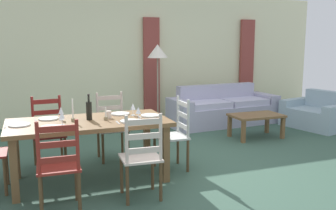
# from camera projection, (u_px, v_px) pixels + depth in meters

# --- Properties ---
(ground_plane) EXTENTS (9.60, 9.60, 0.02)m
(ground_plane) POSITION_uv_depth(u_px,v_px,m) (179.00, 166.00, 5.18)
(ground_plane) COLOR #385646
(wall_far) EXTENTS (9.60, 0.16, 2.70)m
(wall_far) POSITION_uv_depth(u_px,v_px,m) (121.00, 58.00, 7.99)
(wall_far) COLOR beige
(wall_far) RESTS_ON ground_plane
(curtain_panel_left) EXTENTS (0.35, 0.08, 2.20)m
(curtain_panel_left) POSITION_uv_depth(u_px,v_px,m) (152.00, 69.00, 8.13)
(curtain_panel_left) COLOR brown
(curtain_panel_left) RESTS_ON ground_plane
(curtain_panel_right) EXTENTS (0.35, 0.08, 2.20)m
(curtain_panel_right) POSITION_uv_depth(u_px,v_px,m) (246.00, 67.00, 8.97)
(curtain_panel_right) COLOR brown
(curtain_panel_right) RESTS_ON ground_plane
(dining_table) EXTENTS (1.90, 0.96, 0.75)m
(dining_table) POSITION_uv_depth(u_px,v_px,m) (89.00, 128.00, 4.52)
(dining_table) COLOR brown
(dining_table) RESTS_ON ground_plane
(dining_chair_near_left) EXTENTS (0.43, 0.42, 0.96)m
(dining_chair_near_left) POSITION_uv_depth(u_px,v_px,m) (59.00, 166.00, 3.69)
(dining_chair_near_left) COLOR maroon
(dining_chair_near_left) RESTS_ON ground_plane
(dining_chair_near_right) EXTENTS (0.44, 0.42, 0.96)m
(dining_chair_near_right) POSITION_uv_depth(u_px,v_px,m) (141.00, 157.00, 3.99)
(dining_chair_near_right) COLOR beige
(dining_chair_near_right) RESTS_ON ground_plane
(dining_chair_far_left) EXTENTS (0.44, 0.42, 0.96)m
(dining_chair_far_left) POSITION_uv_depth(u_px,v_px,m) (48.00, 132.00, 5.07)
(dining_chair_far_left) COLOR maroon
(dining_chair_far_left) RESTS_ON ground_plane
(dining_chair_far_right) EXTENTS (0.42, 0.40, 0.96)m
(dining_chair_far_right) POSITION_uv_depth(u_px,v_px,m) (112.00, 126.00, 5.42)
(dining_chair_far_right) COLOR beige
(dining_chair_far_right) RESTS_ON ground_plane
(dining_chair_head_east) EXTENTS (0.41, 0.43, 0.96)m
(dining_chair_head_east) POSITION_uv_depth(u_px,v_px,m) (175.00, 134.00, 4.96)
(dining_chair_head_east) COLOR silver
(dining_chair_head_east) RESTS_ON ground_plane
(dinner_plate_near_left) EXTENTS (0.24, 0.24, 0.02)m
(dinner_plate_near_left) POSITION_uv_depth(u_px,v_px,m) (51.00, 127.00, 4.11)
(dinner_plate_near_left) COLOR white
(dinner_plate_near_left) RESTS_ON dining_table
(fork_near_left) EXTENTS (0.02, 0.17, 0.01)m
(fork_near_left) POSITION_uv_depth(u_px,v_px,m) (37.00, 129.00, 4.06)
(fork_near_left) COLOR silver
(fork_near_left) RESTS_ON dining_table
(dinner_plate_near_right) EXTENTS (0.24, 0.24, 0.02)m
(dinner_plate_near_right) POSITION_uv_depth(u_px,v_px,m) (130.00, 121.00, 4.43)
(dinner_plate_near_right) COLOR white
(dinner_plate_near_right) RESTS_ON dining_table
(fork_near_right) EXTENTS (0.02, 0.17, 0.01)m
(fork_near_right) POSITION_uv_depth(u_px,v_px,m) (118.00, 123.00, 4.37)
(fork_near_right) COLOR silver
(fork_near_right) RESTS_ON dining_table
(dinner_plate_far_left) EXTENTS (0.24, 0.24, 0.02)m
(dinner_plate_far_left) POSITION_uv_depth(u_px,v_px,m) (48.00, 119.00, 4.57)
(dinner_plate_far_left) COLOR white
(dinner_plate_far_left) RESTS_ON dining_table
(fork_far_left) EXTENTS (0.03, 0.17, 0.01)m
(fork_far_left) POSITION_uv_depth(u_px,v_px,m) (36.00, 120.00, 4.52)
(fork_far_left) COLOR silver
(fork_far_left) RESTS_ON dining_table
(dinner_plate_far_right) EXTENTS (0.24, 0.24, 0.02)m
(dinner_plate_far_right) POSITION_uv_depth(u_px,v_px,m) (120.00, 114.00, 4.89)
(dinner_plate_far_right) COLOR white
(dinner_plate_far_right) RESTS_ON dining_table
(fork_far_right) EXTENTS (0.02, 0.17, 0.01)m
(fork_far_right) POSITION_uv_depth(u_px,v_px,m) (109.00, 115.00, 4.84)
(fork_far_right) COLOR silver
(fork_far_right) RESTS_ON dining_table
(dinner_plate_head_west) EXTENTS (0.24, 0.24, 0.02)m
(dinner_plate_head_west) POSITION_uv_depth(u_px,v_px,m) (19.00, 125.00, 4.23)
(dinner_plate_head_west) COLOR white
(dinner_plate_head_west) RESTS_ON dining_table
(fork_head_west) EXTENTS (0.02, 0.17, 0.01)m
(fork_head_west) POSITION_uv_depth(u_px,v_px,m) (5.00, 126.00, 4.18)
(fork_head_west) COLOR silver
(fork_head_west) RESTS_ON dining_table
(dinner_plate_head_east) EXTENTS (0.24, 0.24, 0.02)m
(dinner_plate_head_east) POSITION_uv_depth(u_px,v_px,m) (150.00, 115.00, 4.77)
(dinner_plate_head_east) COLOR white
(dinner_plate_head_east) RESTS_ON dining_table
(fork_head_east) EXTENTS (0.02, 0.17, 0.01)m
(fork_head_east) POSITION_uv_depth(u_px,v_px,m) (139.00, 117.00, 4.72)
(fork_head_east) COLOR silver
(fork_head_east) RESTS_ON dining_table
(wine_bottle) EXTENTS (0.07, 0.07, 0.32)m
(wine_bottle) POSITION_uv_depth(u_px,v_px,m) (89.00, 110.00, 4.53)
(wine_bottle) COLOR black
(wine_bottle) RESTS_ON dining_table
(wine_glass_near_left) EXTENTS (0.06, 0.06, 0.16)m
(wine_glass_near_left) POSITION_uv_depth(u_px,v_px,m) (62.00, 115.00, 4.25)
(wine_glass_near_left) COLOR white
(wine_glass_near_left) RESTS_ON dining_table
(wine_glass_near_right) EXTENTS (0.06, 0.06, 0.16)m
(wine_glass_near_right) POSITION_uv_depth(u_px,v_px,m) (138.00, 111.00, 4.54)
(wine_glass_near_right) COLOR white
(wine_glass_near_right) RESTS_ON dining_table
(wine_glass_far_left) EXTENTS (0.06, 0.06, 0.16)m
(wine_glass_far_left) POSITION_uv_depth(u_px,v_px,m) (61.00, 111.00, 4.52)
(wine_glass_far_left) COLOR white
(wine_glass_far_left) RESTS_ON dining_table
(wine_glass_far_right) EXTENTS (0.06, 0.06, 0.16)m
(wine_glass_far_right) POSITION_uv_depth(u_px,v_px,m) (133.00, 107.00, 4.80)
(wine_glass_far_right) COLOR white
(wine_glass_far_right) RESTS_ON dining_table
(coffee_cup_primary) EXTENTS (0.07, 0.07, 0.09)m
(coffee_cup_primary) POSITION_uv_depth(u_px,v_px,m) (109.00, 114.00, 4.65)
(coffee_cup_primary) COLOR beige
(coffee_cup_primary) RESTS_ON dining_table
(candle_tall) EXTENTS (0.05, 0.05, 0.27)m
(candle_tall) POSITION_uv_depth(u_px,v_px,m) (73.00, 115.00, 4.44)
(candle_tall) COLOR #998C66
(candle_tall) RESTS_ON dining_table
(candle_short) EXTENTS (0.05, 0.05, 0.15)m
(candle_short) POSITION_uv_depth(u_px,v_px,m) (106.00, 117.00, 4.53)
(candle_short) COLOR #998C66
(candle_short) RESTS_ON dining_table
(couch) EXTENTS (2.33, 0.96, 0.80)m
(couch) POSITION_uv_depth(u_px,v_px,m) (222.00, 110.00, 7.74)
(couch) COLOR #A7A6BF
(couch) RESTS_ON ground_plane
(coffee_table) EXTENTS (0.90, 0.56, 0.42)m
(coffee_table) POSITION_uv_depth(u_px,v_px,m) (256.00, 118.00, 6.61)
(coffee_table) COLOR brown
(coffee_table) RESTS_ON ground_plane
(armchair_upholstered) EXTENTS (1.03, 1.31, 0.72)m
(armchair_upholstered) POSITION_uv_depth(u_px,v_px,m) (317.00, 115.00, 7.43)
(armchair_upholstered) COLOR #97B0BC
(armchair_upholstered) RESTS_ON ground_plane
(standing_lamp) EXTENTS (0.40, 0.40, 1.64)m
(standing_lamp) POSITION_uv_depth(u_px,v_px,m) (158.00, 56.00, 7.25)
(standing_lamp) COLOR #332D28
(standing_lamp) RESTS_ON ground_plane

